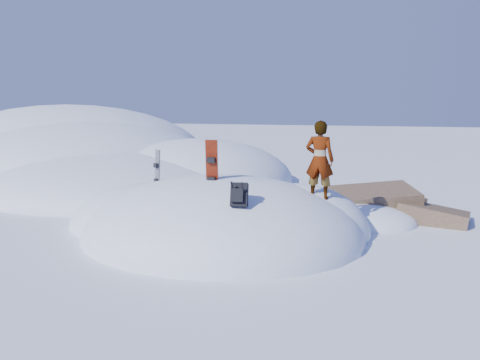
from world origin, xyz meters
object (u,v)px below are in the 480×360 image
(snowboard_red, at_px, (212,172))
(snowboard_dark, at_px, (157,175))
(backpack, at_px, (239,195))
(person, at_px, (320,160))

(snowboard_red, distance_m, snowboard_dark, 1.80)
(snowboard_red, bearing_deg, backpack, -53.28)
(backpack, height_order, person, person)
(snowboard_dark, distance_m, person, 4.16)
(snowboard_red, bearing_deg, person, 13.16)
(snowboard_red, relative_size, backpack, 2.67)
(snowboard_dark, xyz_separation_m, person, (4.12, 0.13, 0.51))
(snowboard_dark, height_order, backpack, snowboard_dark)
(snowboard_dark, bearing_deg, snowboard_red, 21.54)
(snowboard_red, relative_size, person, 0.84)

